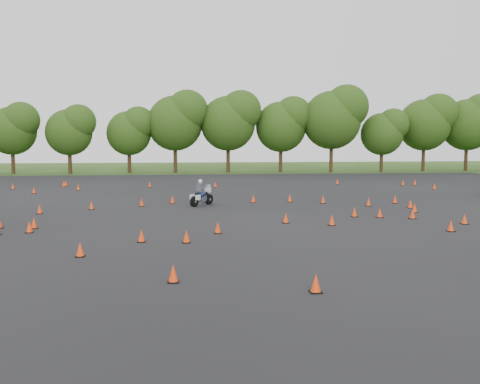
{
  "coord_description": "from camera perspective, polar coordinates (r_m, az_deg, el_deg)",
  "views": [
    {
      "loc": [
        -3.0,
        -22.4,
        3.77
      ],
      "look_at": [
        0.0,
        4.0,
        1.2
      ],
      "focal_mm": 40.0,
      "sensor_mm": 36.0,
      "label": 1
    }
  ],
  "objects": [
    {
      "name": "ground",
      "position": [
        22.91,
        1.13,
        -3.95
      ],
      "size": [
        140.0,
        140.0,
        0.0
      ],
      "primitive_type": "plane",
      "color": "#2D5119",
      "rests_on": "ground"
    },
    {
      "name": "asphalt_pad",
      "position": [
        28.8,
        -0.45,
        -1.99
      ],
      "size": [
        62.0,
        62.0,
        0.0
      ],
      "primitive_type": "plane",
      "color": "black",
      "rests_on": "ground"
    },
    {
      "name": "treeline",
      "position": [
        58.01,
        -0.4,
        6.38
      ],
      "size": [
        87.03,
        32.4,
        10.71
      ],
      "color": "#284513",
      "rests_on": "ground"
    },
    {
      "name": "traffic_cones",
      "position": [
        28.83,
        -1.14,
        -1.53
      ],
      "size": [
        36.74,
        33.45,
        0.45
      ],
      "color": "#FF3E0A",
      "rests_on": "asphalt_pad"
    },
    {
      "name": "rider_grey",
      "position": [
        31.05,
        -4.11,
        -0.03
      ],
      "size": [
        1.74,
        1.91,
        1.53
      ],
      "primitive_type": null,
      "rotation": [
        0.0,
        0.0,
        0.87
      ],
      "color": "#3F4046",
      "rests_on": "ground"
    }
  ]
}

